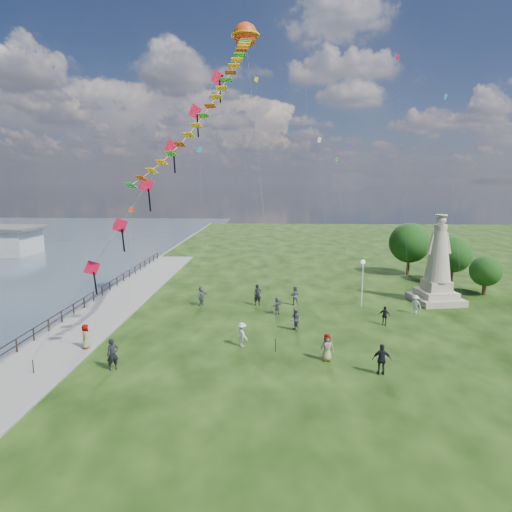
{
  "coord_description": "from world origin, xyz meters",
  "views": [
    {
      "loc": [
        0.31,
        -23.61,
        11.01
      ],
      "look_at": [
        -1.0,
        8.0,
        5.5
      ],
      "focal_mm": 30.0,
      "sensor_mm": 36.0,
      "label": 1
    }
  ],
  "objects_px": {
    "person_2": "(242,334)",
    "person_4": "(327,347)",
    "person_0": "(113,354)",
    "person_7": "(295,295)",
    "statue": "(438,270)",
    "person_8": "(415,305)",
    "lamppost": "(363,273)",
    "person_3": "(382,359)",
    "person_9": "(384,315)",
    "serpent_kite": "(244,38)",
    "person_5": "(202,296)",
    "person_11": "(277,306)",
    "person_1": "(296,320)",
    "person_10": "(86,338)",
    "person_6": "(258,295)"
  },
  "relations": [
    {
      "from": "statue",
      "to": "person_7",
      "type": "xyz_separation_m",
      "value": [
        -13.05,
        -1.34,
        -2.19
      ]
    },
    {
      "from": "lamppost",
      "to": "serpent_kite",
      "type": "bearing_deg",
      "value": -163.85
    },
    {
      "from": "person_5",
      "to": "person_9",
      "type": "relative_size",
      "value": 1.22
    },
    {
      "from": "person_5",
      "to": "person_3",
      "type": "bearing_deg",
      "value": -121.08
    },
    {
      "from": "person_9",
      "to": "person_11",
      "type": "xyz_separation_m",
      "value": [
        -8.32,
        2.36,
        -0.01
      ]
    },
    {
      "from": "person_8",
      "to": "person_0",
      "type": "bearing_deg",
      "value": -114.39
    },
    {
      "from": "statue",
      "to": "person_8",
      "type": "distance_m",
      "value": 5.2
    },
    {
      "from": "person_7",
      "to": "person_9",
      "type": "bearing_deg",
      "value": 147.39
    },
    {
      "from": "person_8",
      "to": "person_11",
      "type": "relative_size",
      "value": 1.09
    },
    {
      "from": "person_6",
      "to": "person_9",
      "type": "height_order",
      "value": "person_6"
    },
    {
      "from": "person_2",
      "to": "serpent_kite",
      "type": "relative_size",
      "value": 0.07
    },
    {
      "from": "person_5",
      "to": "person_9",
      "type": "distance_m",
      "value": 15.81
    },
    {
      "from": "person_5",
      "to": "serpent_kite",
      "type": "bearing_deg",
      "value": -109.06
    },
    {
      "from": "person_2",
      "to": "person_5",
      "type": "height_order",
      "value": "person_5"
    },
    {
      "from": "person_2",
      "to": "person_5",
      "type": "xyz_separation_m",
      "value": [
        -4.34,
        9.48,
        0.09
      ]
    },
    {
      "from": "person_4",
      "to": "lamppost",
      "type": "bearing_deg",
      "value": 63.48
    },
    {
      "from": "person_0",
      "to": "serpent_kite",
      "type": "xyz_separation_m",
      "value": [
        7.15,
        10.64,
        20.65
      ]
    },
    {
      "from": "person_9",
      "to": "person_11",
      "type": "bearing_deg",
      "value": -164.99
    },
    {
      "from": "person_0",
      "to": "person_4",
      "type": "relative_size",
      "value": 1.11
    },
    {
      "from": "person_3",
      "to": "serpent_kite",
      "type": "bearing_deg",
      "value": -48.4
    },
    {
      "from": "person_7",
      "to": "serpent_kite",
      "type": "distance_m",
      "value": 21.42
    },
    {
      "from": "person_7",
      "to": "person_8",
      "type": "relative_size",
      "value": 1.1
    },
    {
      "from": "person_0",
      "to": "person_2",
      "type": "relative_size",
      "value": 1.17
    },
    {
      "from": "person_1",
      "to": "serpent_kite",
      "type": "relative_size",
      "value": 0.07
    },
    {
      "from": "person_0",
      "to": "person_2",
      "type": "height_order",
      "value": "person_0"
    },
    {
      "from": "statue",
      "to": "lamppost",
      "type": "relative_size",
      "value": 1.89
    },
    {
      "from": "person_11",
      "to": "person_5",
      "type": "bearing_deg",
      "value": -71.37
    },
    {
      "from": "person_2",
      "to": "person_9",
      "type": "relative_size",
      "value": 1.09
    },
    {
      "from": "person_0",
      "to": "person_7",
      "type": "xyz_separation_m",
      "value": [
        11.41,
        14.03,
        -0.07
      ]
    },
    {
      "from": "person_2",
      "to": "person_4",
      "type": "height_order",
      "value": "person_4"
    },
    {
      "from": "lamppost",
      "to": "person_9",
      "type": "relative_size",
      "value": 2.86
    },
    {
      "from": "person_4",
      "to": "statue",
      "type": "bearing_deg",
      "value": 43.7
    },
    {
      "from": "statue",
      "to": "person_1",
      "type": "relative_size",
      "value": 4.76
    },
    {
      "from": "person_7",
      "to": "person_10",
      "type": "bearing_deg",
      "value": 42.86
    },
    {
      "from": "person_8",
      "to": "person_2",
      "type": "bearing_deg",
      "value": -114.28
    },
    {
      "from": "lamppost",
      "to": "person_11",
      "type": "xyz_separation_m",
      "value": [
        -7.49,
        -2.39,
        -2.36
      ]
    },
    {
      "from": "person_3",
      "to": "person_8",
      "type": "distance_m",
      "value": 13.13
    },
    {
      "from": "person_1",
      "to": "person_2",
      "type": "bearing_deg",
      "value": -80.34
    },
    {
      "from": "person_9",
      "to": "serpent_kite",
      "type": "xyz_separation_m",
      "value": [
        -10.98,
        1.81,
        20.85
      ]
    },
    {
      "from": "person_1",
      "to": "person_9",
      "type": "distance_m",
      "value": 7.18
    },
    {
      "from": "person_5",
      "to": "statue",
      "type": "bearing_deg",
      "value": -69.33
    },
    {
      "from": "person_0",
      "to": "person_9",
      "type": "bearing_deg",
      "value": -9.06
    },
    {
      "from": "lamppost",
      "to": "person_10",
      "type": "distance_m",
      "value": 22.97
    },
    {
      "from": "person_4",
      "to": "person_11",
      "type": "relative_size",
      "value": 1.17
    },
    {
      "from": "person_2",
      "to": "person_11",
      "type": "bearing_deg",
      "value": -60.23
    },
    {
      "from": "lamppost",
      "to": "person_3",
      "type": "relative_size",
      "value": 2.32
    },
    {
      "from": "person_4",
      "to": "person_2",
      "type": "bearing_deg",
      "value": 152.45
    },
    {
      "from": "person_2",
      "to": "person_8",
      "type": "height_order",
      "value": "person_2"
    },
    {
      "from": "person_4",
      "to": "person_5",
      "type": "distance_m",
      "value": 15.25
    },
    {
      "from": "lamppost",
      "to": "person_10",
      "type": "xyz_separation_m",
      "value": [
        -20.23,
        -10.64,
        -2.27
      ]
    }
  ]
}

